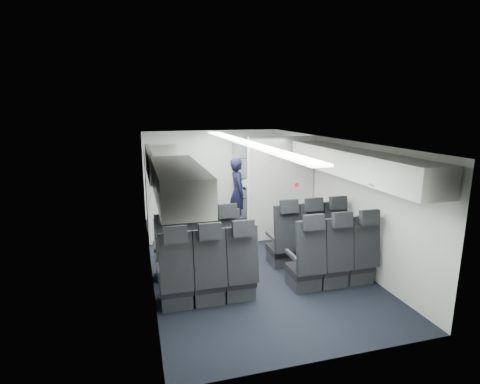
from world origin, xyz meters
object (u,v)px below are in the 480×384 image
galley_unit (251,178)px  carry_on_bag (162,165)px  seat_row_mid (274,268)px  flight_attendant (238,193)px  boarding_door (149,194)px  seat_row_front (255,247)px

galley_unit → carry_on_bag: size_ratio=4.72×
seat_row_mid → galley_unit: 4.30m
flight_attendant → galley_unit: bearing=-31.0°
flight_attendant → seat_row_mid: bearing=177.1°
boarding_door → carry_on_bag: (0.19, -1.51, 0.82)m
seat_row_mid → carry_on_bag: (-1.45, 1.48, 1.37)m
boarding_door → carry_on_bag: bearing=-82.7°
galley_unit → seat_row_front: bearing=-106.3°
boarding_door → flight_attendant: 2.01m
seat_row_mid → boarding_door: (-1.64, 2.99, 0.55)m
carry_on_bag → flight_attendant: bearing=43.0°
seat_row_mid → galley_unit: bearing=77.1°
boarding_door → carry_on_bag: 1.73m
seat_row_front → galley_unit: 3.43m
seat_row_mid → seat_row_front: bearing=90.0°
seat_row_front → flight_attendant: 2.42m
seat_row_mid → boarding_door: boarding_door is taller
carry_on_bag → seat_row_mid: bearing=-47.4°
seat_row_mid → carry_on_bag: carry_on_bag is taller
seat_row_front → seat_row_mid: 0.90m
seat_row_mid → carry_on_bag: bearing=134.4°
galley_unit → carry_on_bag: bearing=-131.8°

